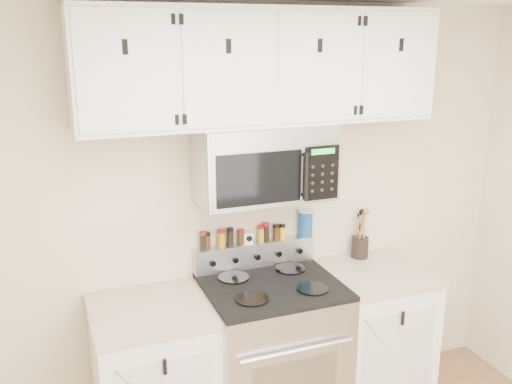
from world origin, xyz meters
TOP-DOWN VIEW (x-y plane):
  - back_wall at (0.00, 1.75)m, footprint 3.50×0.01m
  - range at (0.00, 1.43)m, footprint 0.76×0.65m
  - base_cabinet_left at (-0.69, 1.45)m, footprint 0.64×0.62m
  - base_cabinet_right at (0.69, 1.45)m, footprint 0.64×0.62m
  - microwave at (0.00, 1.55)m, footprint 0.76×0.44m
  - upper_cabinets at (-0.00, 1.58)m, footprint 2.00×0.35m
  - utensil_crock at (0.71, 1.66)m, footprint 0.11×0.11m
  - kitchen_timer at (-0.04, 1.71)m, footprint 0.07×0.07m
  - salt_canister at (0.34, 1.71)m, footprint 0.09×0.09m
  - spice_jar_0 at (-0.32, 1.71)m, footprint 0.04×0.04m
  - spice_jar_1 at (-0.30, 1.71)m, footprint 0.04×0.04m
  - spice_jar_2 at (-0.21, 1.71)m, footprint 0.05×0.05m
  - spice_jar_3 at (-0.15, 1.71)m, footprint 0.04×0.04m
  - spice_jar_4 at (-0.08, 1.71)m, footprint 0.04×0.04m
  - spice_jar_5 at (0.04, 1.71)m, footprint 0.04×0.04m
  - spice_jar_6 at (0.07, 1.71)m, footprint 0.05×0.05m
  - spice_jar_7 at (0.14, 1.71)m, footprint 0.04×0.04m
  - spice_jar_8 at (0.19, 1.71)m, footprint 0.04×0.04m

SIDE VIEW (x-z plane):
  - base_cabinet_left at x=-0.69m, z-range 0.00..0.92m
  - base_cabinet_right at x=0.69m, z-range 0.00..0.92m
  - range at x=0.00m, z-range -0.06..1.04m
  - utensil_crock at x=0.71m, z-range 0.84..1.16m
  - kitchen_timer at x=-0.04m, z-range 1.10..1.17m
  - spice_jar_4 at x=-0.08m, z-range 1.10..1.19m
  - spice_jar_8 at x=0.19m, z-range 1.10..1.19m
  - spice_jar_7 at x=0.14m, z-range 1.10..1.20m
  - spice_jar_5 at x=0.04m, z-range 1.10..1.20m
  - spice_jar_1 at x=-0.30m, z-range 1.10..1.20m
  - spice_jar_2 at x=-0.21m, z-range 1.10..1.21m
  - spice_jar_0 at x=-0.32m, z-range 1.10..1.21m
  - spice_jar_3 at x=-0.15m, z-range 1.10..1.21m
  - spice_jar_6 at x=0.07m, z-range 1.10..1.22m
  - salt_canister at x=0.34m, z-range 1.10..1.27m
  - back_wall at x=0.00m, z-range 0.00..2.50m
  - microwave at x=0.00m, z-range 1.42..1.84m
  - upper_cabinets at x=0.00m, z-range 1.84..2.46m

